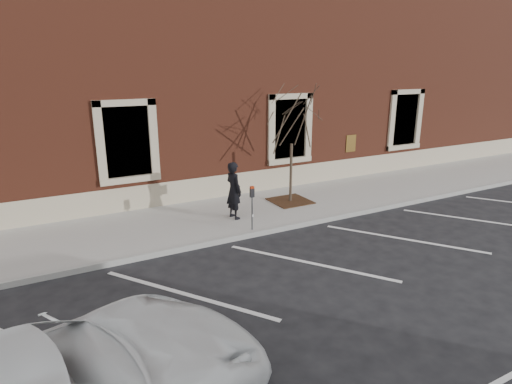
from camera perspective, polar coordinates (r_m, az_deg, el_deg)
ground at (r=12.47m, az=1.31°, el=-5.54°), size 120.00×120.00×0.00m
sidewalk_near at (r=13.90m, az=-2.25°, el=-2.87°), size 40.00×3.50×0.15m
curb_near at (r=12.41m, az=1.43°, el=-5.30°), size 40.00×0.12×0.15m
parking_stripes at (r=10.78m, az=7.16°, el=-9.35°), size 28.00×4.40×0.01m
building_civic at (r=18.70m, az=-10.75°, el=14.12°), size 40.00×8.62×8.00m
man at (r=13.02m, az=-2.98°, el=0.22°), size 0.51×0.70×1.77m
parking_meter at (r=12.04m, az=-0.53°, el=-1.05°), size 0.12×0.09×1.29m
tree_grate at (r=14.90m, az=4.58°, el=-1.19°), size 1.29×1.29×0.03m
sapling at (r=14.34m, az=4.82°, el=8.58°), size 2.21×2.21×3.68m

